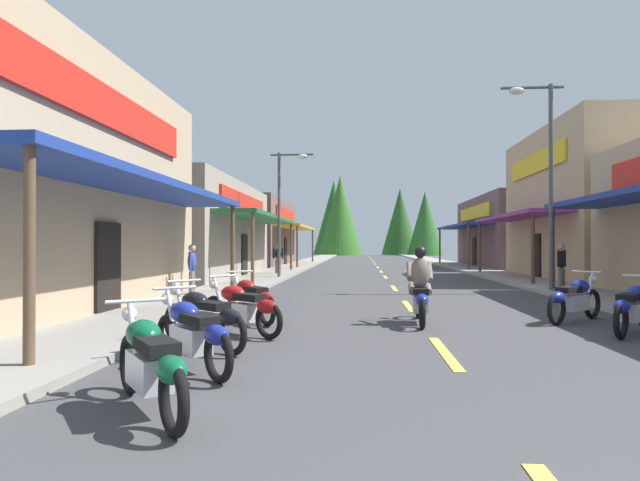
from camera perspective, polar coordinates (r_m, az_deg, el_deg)
ground at (r=32.68m, az=6.56°, el=-3.33°), size 9.15×93.84×0.10m
sidewalk_left at (r=32.96m, az=-3.49°, el=-3.12°), size 2.34×93.84×0.12m
sidewalk_right at (r=33.39m, az=16.47°, el=-3.07°), size 2.34×93.84×0.12m
centerline_dashes at (r=34.47m, az=6.44°, el=-3.09°), size 0.16×67.63×0.01m
storefront_left_middle at (r=27.07m, az=-17.24°, el=1.09°), size 10.48×12.87×4.62m
storefront_left_far at (r=40.40m, az=-8.64°, el=0.80°), size 8.73×12.85×4.94m
storefront_right_middle at (r=27.61m, az=30.43°, el=3.43°), size 9.75×10.16×6.87m
storefront_right_far at (r=39.82m, az=22.63°, el=0.86°), size 10.51×13.00×4.95m
streetlamp_left at (r=24.23m, az=-3.79°, el=4.85°), size 1.99×0.30×5.86m
streetlamp_right at (r=18.69m, az=23.13°, el=8.15°), size 1.99×0.30×6.84m
motorcycle_parked_right_2 at (r=10.90m, az=31.01°, el=-6.24°), size 1.47×1.69×1.04m
motorcycle_parked_right_3 at (r=12.04m, az=26.04°, el=-5.70°), size 1.66×1.51×1.04m
motorcycle_parked_left_0 at (r=5.32m, az=-18.10°, el=-12.49°), size 1.38×1.76×1.04m
motorcycle_parked_left_1 at (r=6.87m, az=-13.84°, el=-9.75°), size 1.53×1.64×1.04m
motorcycle_parked_left_2 at (r=8.28m, az=-12.64°, el=-8.16°), size 1.73×1.42×1.04m
motorcycle_parked_left_3 at (r=9.44m, az=-8.61°, el=-7.20°), size 1.77×1.37×1.04m
motorcycle_parked_left_4 at (r=10.94m, az=-7.58°, el=-6.27°), size 1.39×1.75×1.04m
rider_cruising_lead at (r=10.77m, az=10.88°, el=-5.47°), size 0.60×2.14×1.57m
pedestrian_by_shop at (r=16.08m, az=-13.81°, el=-2.84°), size 0.29×0.57×1.60m
pedestrian_browsing at (r=19.00m, az=24.89°, el=-2.39°), size 0.44×0.44×1.63m
pedestrian_strolling at (r=27.14m, az=-4.60°, el=-1.83°), size 0.56×0.31×1.63m
treeline_backdrop at (r=80.43m, az=4.85°, el=2.40°), size 19.53×11.58×11.91m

